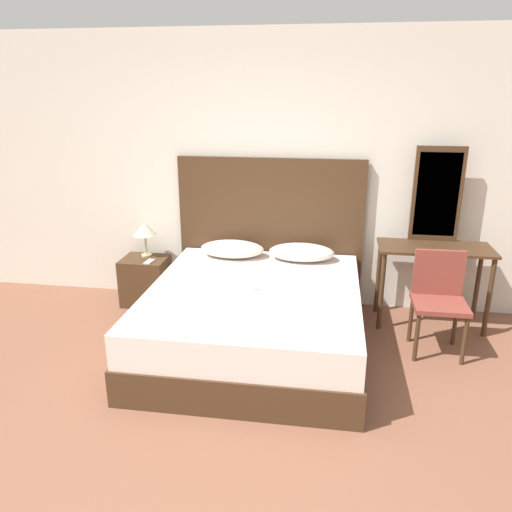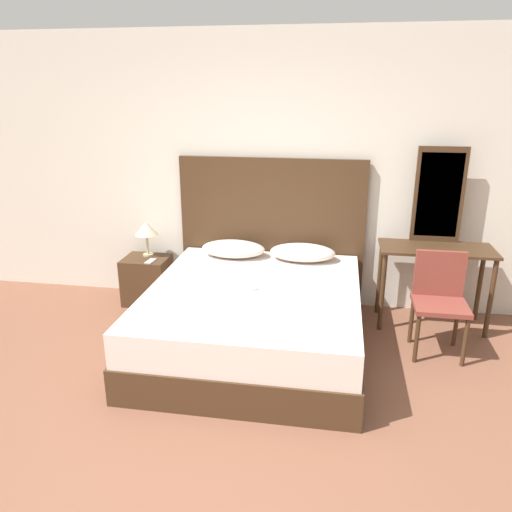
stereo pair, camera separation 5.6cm
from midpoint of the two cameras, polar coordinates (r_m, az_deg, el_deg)
name	(u,v)px [view 2 (the right image)]	position (r m, az deg, el deg)	size (l,w,h in m)	color
ground_plane	(193,483)	(3.17, -6.67, -24.36)	(16.00, 16.00, 0.00)	brown
wall_back	(265,173)	(5.05, 1.36, 9.48)	(10.00, 0.06, 2.70)	silver
bed	(254,319)	(4.31, 0.15, -7.19)	(1.78, 2.02, 0.56)	#422B19
headboard	(271,232)	(5.10, 2.07, 2.70)	(1.87, 0.05, 1.51)	#422B19
pillow_left	(233,249)	(4.94, -2.29, 0.82)	(0.63, 0.36, 0.16)	silver
pillow_right	(303,252)	(4.85, 5.67, 0.41)	(0.63, 0.36, 0.16)	silver
phone_on_bed	(250,287)	(4.19, -0.27, -3.59)	(0.16, 0.15, 0.01)	#B7B7BC
nightstand	(147,280)	(5.35, -12.01, -2.70)	(0.46, 0.39, 0.49)	#422B19
table_lamp	(146,229)	(5.25, -12.12, 2.98)	(0.24, 0.24, 0.36)	tan
phone_on_nightstand	(151,261)	(5.14, -11.65, -0.57)	(0.08, 0.16, 0.01)	#B7B7BC
vanity_desk	(435,262)	(4.90, 20.12, -0.64)	(1.02, 0.46, 0.77)	#422B19
vanity_mirror	(439,195)	(4.94, 20.48, 6.54)	(0.45, 0.03, 0.89)	#422B19
chair	(440,296)	(4.48, 20.58, -4.26)	(0.44, 0.40, 0.86)	brown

